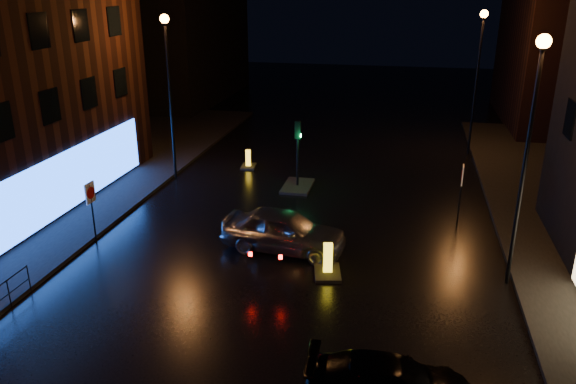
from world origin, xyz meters
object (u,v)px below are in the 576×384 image
at_px(dark_sedan, 391,383).
at_px(bollard_far, 248,163).
at_px(silver_hatchback, 284,230).
at_px(bollard_near, 328,267).
at_px(road_sign_left, 91,198).
at_px(road_sign_right, 462,180).
at_px(traffic_signal, 298,178).

height_order(dark_sedan, bollard_far, dark_sedan).
height_order(silver_hatchback, bollard_far, silver_hatchback).
bearing_deg(silver_hatchback, dark_sedan, -143.81).
distance_m(bollard_near, road_sign_left, 9.68).
height_order(bollard_far, road_sign_right, road_sign_right).
height_order(bollard_near, road_sign_right, road_sign_right).
relative_size(traffic_signal, dark_sedan, 0.82).
relative_size(traffic_signal, road_sign_right, 1.38).
xyz_separation_m(dark_sedan, bollard_near, (-2.47, 6.22, -0.35)).
bearing_deg(bollard_far, dark_sedan, -70.22).
distance_m(bollard_far, road_sign_left, 11.26).
xyz_separation_m(bollard_near, bollard_far, (-6.17, 11.36, -0.04)).
height_order(dark_sedan, road_sign_left, road_sign_left).
height_order(traffic_signal, bollard_near, traffic_signal).
distance_m(traffic_signal, road_sign_left, 10.49).
distance_m(dark_sedan, road_sign_right, 12.55).
relative_size(traffic_signal, road_sign_left, 1.38).
distance_m(dark_sedan, bollard_near, 6.70).
xyz_separation_m(silver_hatchback, bollard_near, (1.95, -1.59, -0.56)).
xyz_separation_m(silver_hatchback, road_sign_left, (-7.56, -0.86, 1.05)).
height_order(road_sign_left, road_sign_right, road_sign_left).
bearing_deg(traffic_signal, bollard_far, 141.56).
height_order(traffic_signal, road_sign_left, traffic_signal).
relative_size(silver_hatchback, road_sign_right, 1.93).
distance_m(traffic_signal, road_sign_right, 8.25).
bearing_deg(silver_hatchback, road_sign_right, -50.27).
distance_m(traffic_signal, bollard_far, 4.30).
relative_size(bollard_near, bollard_far, 1.23).
xyz_separation_m(silver_hatchback, bollard_far, (-4.22, 9.77, -0.60)).
xyz_separation_m(road_sign_left, road_sign_right, (14.39, 5.31, -0.00)).
distance_m(dark_sedan, bollard_far, 19.58).
bearing_deg(traffic_signal, road_sign_right, -19.02).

